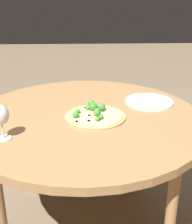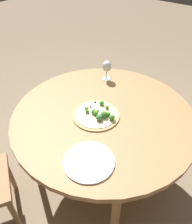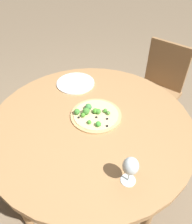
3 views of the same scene
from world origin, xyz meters
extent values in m
plane|color=#847056|center=(0.00, 0.00, 0.00)|extent=(12.00, 12.00, 0.00)
cylinder|color=#A87A4C|center=(0.00, 0.00, 0.73)|extent=(1.21, 1.21, 0.04)
cylinder|color=#A87A4C|center=(-0.38, -0.38, 0.35)|extent=(0.05, 0.05, 0.71)
cylinder|color=#A87A4C|center=(0.38, -0.38, 0.35)|extent=(0.05, 0.05, 0.71)
cylinder|color=#A87A4C|center=(-0.38, 0.38, 0.35)|extent=(0.05, 0.05, 0.71)
cylinder|color=#A87A4C|center=(0.38, 0.38, 0.35)|extent=(0.05, 0.05, 0.71)
cube|color=#997047|center=(-0.45, -0.77, 0.40)|extent=(0.55, 0.55, 0.04)
cube|color=#997047|center=(-0.54, -0.93, 0.64)|extent=(0.34, 0.22, 0.43)
cylinder|color=#997047|center=(-0.21, -0.71, 0.19)|extent=(0.04, 0.04, 0.38)
cylinder|color=#997047|center=(-0.51, -0.54, 0.19)|extent=(0.04, 0.04, 0.38)
cylinder|color=#997047|center=(-0.38, -1.00, 0.19)|extent=(0.04, 0.04, 0.38)
cylinder|color=#997047|center=(-0.68, -0.83, 0.19)|extent=(0.04, 0.04, 0.38)
cylinder|color=tan|center=(-0.02, -0.05, 0.75)|extent=(0.31, 0.31, 0.01)
cylinder|color=beige|center=(-0.02, -0.05, 0.76)|extent=(0.27, 0.27, 0.00)
sphere|color=#408340|center=(0.03, -0.08, 0.78)|extent=(0.04, 0.04, 0.04)
sphere|color=#428A36|center=(0.09, -0.03, 0.78)|extent=(0.04, 0.04, 0.04)
sphere|color=#44942D|center=(0.00, 0.04, 0.77)|extent=(0.02, 0.02, 0.02)
sphere|color=#49982F|center=(-0.02, -0.06, 0.78)|extent=(0.03, 0.03, 0.03)
sphere|color=#4C9530|center=(0.05, -0.01, 0.77)|extent=(0.03, 0.03, 0.03)
sphere|color=#428232|center=(0.03, -0.04, 0.78)|extent=(0.04, 0.04, 0.04)
sphere|color=#428C30|center=(-0.08, -0.08, 0.77)|extent=(0.02, 0.02, 0.02)
sphere|color=green|center=(-0.05, 0.05, 0.78)|extent=(0.03, 0.03, 0.03)
sphere|color=#458C31|center=(-0.04, -0.06, 0.78)|extent=(0.03, 0.03, 0.03)
sphere|color=#538B3C|center=(-0.10, -0.06, 0.77)|extent=(0.02, 0.02, 0.02)
cylinder|color=black|center=(-0.10, -0.02, 0.76)|extent=(0.01, 0.01, 0.00)
cylinder|color=black|center=(-0.03, -0.02, 0.76)|extent=(0.01, 0.01, 0.00)
cylinder|color=black|center=(-0.01, -0.05, 0.76)|extent=(0.01, 0.01, 0.00)
cylinder|color=black|center=(-0.10, 0.04, 0.76)|extent=(0.01, 0.01, 0.00)
cylinder|color=black|center=(0.07, 0.00, 0.76)|extent=(0.01, 0.01, 0.00)
cylinder|color=silver|center=(-0.24, 0.36, 0.75)|extent=(0.07, 0.07, 0.00)
cylinder|color=silver|center=(-0.24, 0.36, 0.78)|extent=(0.01, 0.01, 0.07)
ellipsoid|color=silver|center=(-0.24, 0.36, 0.86)|extent=(0.07, 0.07, 0.09)
cylinder|color=silver|center=(0.18, -0.36, 0.75)|extent=(0.27, 0.27, 0.01)
camera|label=1|loc=(-1.47, 0.00, 1.38)|focal=50.00mm
camera|label=2|loc=(0.64, -0.90, 1.69)|focal=35.00mm
camera|label=3|loc=(-0.18, 0.91, 1.65)|focal=35.00mm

